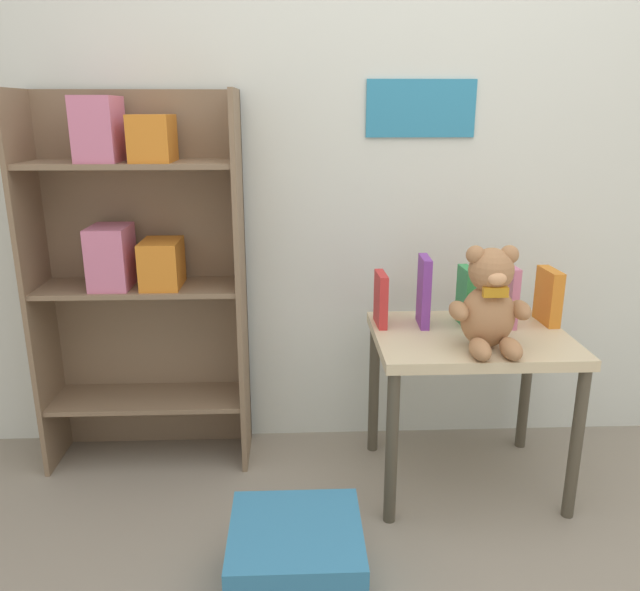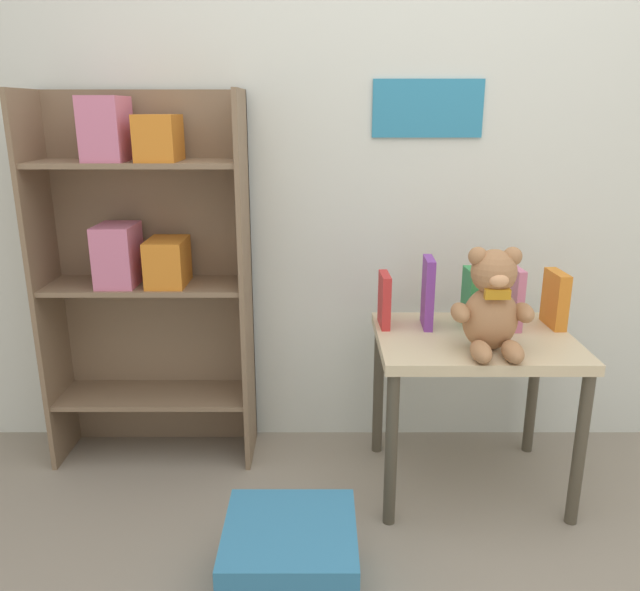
{
  "view_description": "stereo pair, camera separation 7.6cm",
  "coord_description": "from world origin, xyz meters",
  "px_view_note": "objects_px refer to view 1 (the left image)",
  "views": [
    {
      "loc": [
        -0.43,
        -1.01,
        1.3
      ],
      "look_at": [
        -0.34,
        1.02,
        0.69
      ],
      "focal_mm": 35.0,
      "sensor_mm": 36.0,
      "label": 1
    },
    {
      "loc": [
        -0.35,
        -1.01,
        1.3
      ],
      "look_at": [
        -0.34,
        1.02,
        0.69
      ],
      "focal_mm": 35.0,
      "sensor_mm": 36.0,
      "label": 2
    }
  ],
  "objects_px": {
    "display_table": "(470,356)",
    "book_standing_green": "(466,296)",
    "book_standing_orange": "(548,296)",
    "storage_bin": "(296,561)",
    "teddy_bear": "(490,303)",
    "book_standing_pink": "(509,296)",
    "book_standing_purple": "(424,291)",
    "book_standing_red": "(381,299)",
    "bookshelf_side": "(139,258)"
  },
  "relations": [
    {
      "from": "bookshelf_side",
      "to": "book_standing_orange",
      "type": "height_order",
      "value": "bookshelf_side"
    },
    {
      "from": "book_standing_purple",
      "to": "book_standing_green",
      "type": "height_order",
      "value": "book_standing_purple"
    },
    {
      "from": "display_table",
      "to": "storage_bin",
      "type": "distance_m",
      "value": 0.9
    },
    {
      "from": "teddy_bear",
      "to": "book_standing_red",
      "type": "bearing_deg",
      "value": 142.16
    },
    {
      "from": "teddy_bear",
      "to": "book_standing_red",
      "type": "xyz_separation_m",
      "value": [
        -0.31,
        0.24,
        -0.06
      ]
    },
    {
      "from": "book_standing_purple",
      "to": "book_standing_pink",
      "type": "relative_size",
      "value": 1.15
    },
    {
      "from": "teddy_bear",
      "to": "bookshelf_side",
      "type": "bearing_deg",
      "value": 162.18
    },
    {
      "from": "display_table",
      "to": "book_standing_red",
      "type": "xyz_separation_m",
      "value": [
        -0.3,
        0.11,
        0.17
      ]
    },
    {
      "from": "display_table",
      "to": "teddy_bear",
      "type": "bearing_deg",
      "value": -85.29
    },
    {
      "from": "bookshelf_side",
      "to": "book_standing_red",
      "type": "distance_m",
      "value": 0.88
    },
    {
      "from": "book_standing_green",
      "to": "display_table",
      "type": "bearing_deg",
      "value": -92.72
    },
    {
      "from": "display_table",
      "to": "book_standing_purple",
      "type": "bearing_deg",
      "value": 145.96
    },
    {
      "from": "book_standing_green",
      "to": "book_standing_pink",
      "type": "height_order",
      "value": "book_standing_pink"
    },
    {
      "from": "display_table",
      "to": "book_standing_green",
      "type": "distance_m",
      "value": 0.21
    },
    {
      "from": "book_standing_orange",
      "to": "book_standing_red",
      "type": "bearing_deg",
      "value": 177.29
    },
    {
      "from": "book_standing_orange",
      "to": "teddy_bear",
      "type": "bearing_deg",
      "value": -142.91
    },
    {
      "from": "teddy_bear",
      "to": "book_standing_orange",
      "type": "bearing_deg",
      "value": 39.54
    },
    {
      "from": "bookshelf_side",
      "to": "book_standing_pink",
      "type": "distance_m",
      "value": 1.32
    },
    {
      "from": "bookshelf_side",
      "to": "book_standing_purple",
      "type": "relative_size",
      "value": 5.55
    },
    {
      "from": "book_standing_red",
      "to": "storage_bin",
      "type": "distance_m",
      "value": 0.91
    },
    {
      "from": "book_standing_pink",
      "to": "book_standing_orange",
      "type": "relative_size",
      "value": 1.1
    },
    {
      "from": "teddy_bear",
      "to": "book_standing_pink",
      "type": "distance_m",
      "value": 0.26
    },
    {
      "from": "book_standing_pink",
      "to": "book_standing_purple",
      "type": "bearing_deg",
      "value": 175.05
    },
    {
      "from": "display_table",
      "to": "book_standing_orange",
      "type": "distance_m",
      "value": 0.36
    },
    {
      "from": "bookshelf_side",
      "to": "teddy_bear",
      "type": "xyz_separation_m",
      "value": [
        1.17,
        -0.38,
        -0.07
      ]
    },
    {
      "from": "bookshelf_side",
      "to": "teddy_bear",
      "type": "height_order",
      "value": "bookshelf_side"
    },
    {
      "from": "book_standing_orange",
      "to": "storage_bin",
      "type": "distance_m",
      "value": 1.24
    },
    {
      "from": "teddy_bear",
      "to": "storage_bin",
      "type": "bearing_deg",
      "value": -146.4
    },
    {
      "from": "bookshelf_side",
      "to": "storage_bin",
      "type": "height_order",
      "value": "bookshelf_side"
    },
    {
      "from": "display_table",
      "to": "storage_bin",
      "type": "height_order",
      "value": "display_table"
    },
    {
      "from": "display_table",
      "to": "storage_bin",
      "type": "relative_size",
      "value": 1.82
    },
    {
      "from": "book_standing_pink",
      "to": "storage_bin",
      "type": "distance_m",
      "value": 1.13
    },
    {
      "from": "book_standing_purple",
      "to": "book_standing_orange",
      "type": "distance_m",
      "value": 0.45
    },
    {
      "from": "book_standing_red",
      "to": "book_standing_orange",
      "type": "relative_size",
      "value": 0.96
    },
    {
      "from": "book_standing_red",
      "to": "book_standing_orange",
      "type": "distance_m",
      "value": 0.6
    },
    {
      "from": "book_standing_green",
      "to": "book_standing_orange",
      "type": "height_order",
      "value": "book_standing_green"
    },
    {
      "from": "display_table",
      "to": "book_standing_purple",
      "type": "xyz_separation_m",
      "value": [
        -0.15,
        0.1,
        0.2
      ]
    },
    {
      "from": "display_table",
      "to": "teddy_bear",
      "type": "xyz_separation_m",
      "value": [
        0.01,
        -0.13,
        0.23
      ]
    },
    {
      "from": "teddy_bear",
      "to": "book_standing_purple",
      "type": "distance_m",
      "value": 0.28
    },
    {
      "from": "book_standing_red",
      "to": "storage_bin",
      "type": "xyz_separation_m",
      "value": [
        -0.31,
        -0.65,
        -0.55
      ]
    },
    {
      "from": "book_standing_green",
      "to": "storage_bin",
      "type": "xyz_separation_m",
      "value": [
        -0.61,
        -0.64,
        -0.56
      ]
    },
    {
      "from": "display_table",
      "to": "teddy_bear",
      "type": "height_order",
      "value": "teddy_bear"
    },
    {
      "from": "book_standing_red",
      "to": "book_standing_pink",
      "type": "distance_m",
      "value": 0.45
    },
    {
      "from": "display_table",
      "to": "storage_bin",
      "type": "xyz_separation_m",
      "value": [
        -0.61,
        -0.54,
        -0.38
      ]
    },
    {
      "from": "bookshelf_side",
      "to": "book_standing_pink",
      "type": "relative_size",
      "value": 6.37
    },
    {
      "from": "book_standing_orange",
      "to": "display_table",
      "type": "bearing_deg",
      "value": -162.76
    },
    {
      "from": "bookshelf_side",
      "to": "book_standing_purple",
      "type": "xyz_separation_m",
      "value": [
        1.01,
        -0.15,
        -0.09
      ]
    },
    {
      "from": "bookshelf_side",
      "to": "teddy_bear",
      "type": "distance_m",
      "value": 1.23
    },
    {
      "from": "book_standing_pink",
      "to": "book_standing_green",
      "type": "bearing_deg",
      "value": 172.04
    },
    {
      "from": "teddy_bear",
      "to": "book_standing_orange",
      "type": "height_order",
      "value": "teddy_bear"
    }
  ]
}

